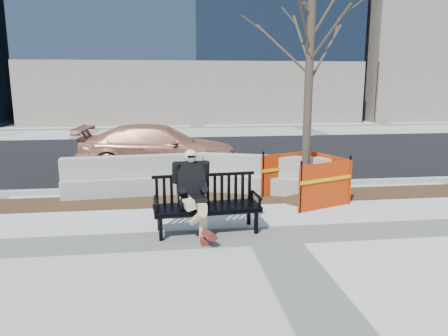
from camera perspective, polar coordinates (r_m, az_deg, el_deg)
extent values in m
plane|color=beige|center=(8.03, 6.29, -8.93)|extent=(120.00, 120.00, 0.00)
cube|color=#47301C|center=(10.45, 2.92, -3.96)|extent=(40.00, 1.20, 0.02)
cube|color=black|center=(16.44, -0.95, 1.80)|extent=(60.00, 10.40, 0.01)
cube|color=#9E9B93|center=(11.34, 2.07, -2.41)|extent=(60.00, 0.25, 0.12)
imported|color=tan|center=(13.74, -8.57, -0.30)|extent=(5.15, 2.43, 1.45)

